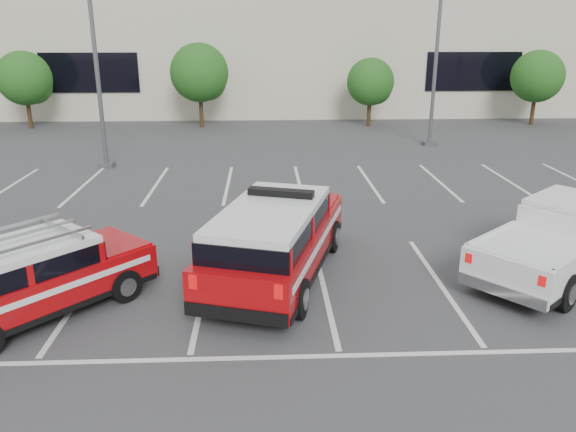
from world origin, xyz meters
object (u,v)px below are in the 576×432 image
tree_left (26,80)px  white_pickup (561,245)px  tree_right (538,78)px  convention_building (283,41)px  tree_mid_right (372,83)px  ladder_suv (32,283)px  tree_mid_left (201,75)px  light_pole_left (94,39)px  light_pole_mid (438,37)px  fire_chief_suv (276,245)px

tree_left → white_pickup: bearing=-46.1°
tree_right → convention_building: bearing=146.6°
tree_mid_right → ladder_suv: (-11.12, -23.13, -1.77)m
tree_left → white_pickup: size_ratio=0.79×
tree_mid_left → light_pole_left: (-3.09, -10.05, 2.14)m
tree_right → light_pole_mid: light_pole_mid is taller
fire_chief_suv → ladder_suv: (-4.96, -1.65, -0.10)m
tree_mid_right → light_pole_mid: (1.91, -6.05, 2.68)m
tree_mid_right → fire_chief_suv: tree_mid_right is taller
convention_building → tree_right: (14.91, -9.82, -1.95)m
tree_mid_left → ladder_suv: bearing=-92.8°
tree_left → tree_mid_left: 10.00m
ladder_suv → tree_mid_right: bearing=107.2°
tree_right → ladder_suv: tree_right is taller
white_pickup → tree_left: bearing=-176.7°
convention_building → light_pole_left: (-8.18, -19.86, 0.47)m
convention_building → tree_left: convention_building is taller
convention_building → white_pickup: convention_building is taller
tree_mid_left → light_pole_mid: light_pole_mid is taller
tree_mid_left → light_pole_mid: (11.91, -6.05, 2.14)m
light_pole_mid → tree_left: bearing=164.6°
light_pole_mid → ladder_suv: light_pole_mid is taller
tree_mid_right → tree_mid_left: bearing=180.0°
tree_mid_left → tree_mid_right: bearing=-0.0°
convention_building → tree_mid_left: bearing=-117.4°
tree_mid_right → ladder_suv: bearing=-115.7°
tree_mid_right → light_pole_mid: size_ratio=0.39×
convention_building → tree_mid_left: convention_building is taller
light_pole_left → fire_chief_suv: bearing=-58.8°
tree_right → light_pole_mid: bearing=-143.2°
tree_left → fire_chief_suv: bearing=-57.2°
tree_mid_left → light_pole_left: 10.73m
tree_mid_right → ladder_suv: 25.73m
tree_left → light_pole_left: (6.91, -10.05, 2.41)m
convention_building → ladder_suv: bearing=-100.7°
tree_right → tree_left: bearing=180.0°
convention_building → light_pole_mid: 17.27m
fire_chief_suv → white_pickup: 6.82m
tree_mid_left → tree_right: 20.00m
convention_building → tree_left: size_ratio=13.58×
convention_building → white_pickup: (5.56, -31.26, -4.02)m
tree_right → fire_chief_suv: 26.96m
tree_mid_left → white_pickup: size_ratio=0.86×
tree_mid_right → fire_chief_suv: bearing=-106.0°
tree_right → light_pole_left: bearing=-156.5°
light_pole_left → white_pickup: light_pole_left is taller
tree_mid_left → ladder_suv: size_ratio=1.05×
tree_mid_right → fire_chief_suv: 22.41m
tree_mid_left → ladder_suv: tree_mid_left is taller
light_pole_left → ladder_suv: size_ratio=2.22×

